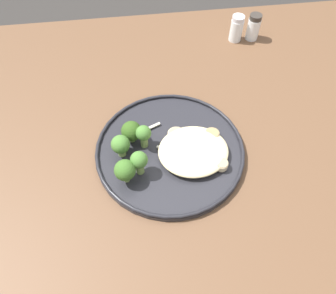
% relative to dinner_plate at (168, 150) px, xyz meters
% --- Properties ---
extents(ground, '(6.00, 6.00, 0.00)m').
position_rel_dinner_plate_xyz_m(ground, '(0.00, -0.03, -0.75)').
color(ground, '#2D2B28').
extents(wooden_dining_table, '(1.40, 1.00, 0.74)m').
position_rel_dinner_plate_xyz_m(wooden_dining_table, '(0.00, -0.03, -0.09)').
color(wooden_dining_table, brown).
rests_on(wooden_dining_table, ground).
extents(dinner_plate, '(0.29, 0.29, 0.02)m').
position_rel_dinner_plate_xyz_m(dinner_plate, '(0.00, 0.00, 0.00)').
color(dinner_plate, '#232328').
rests_on(dinner_plate, wooden_dining_table).
extents(noodle_bed, '(0.13, 0.12, 0.02)m').
position_rel_dinner_plate_xyz_m(noodle_bed, '(0.05, -0.02, 0.01)').
color(noodle_bed, beige).
rests_on(noodle_bed, dinner_plate).
extents(seared_scallop_large_seared, '(0.03, 0.03, 0.01)m').
position_rel_dinner_plate_xyz_m(seared_scallop_large_seared, '(0.02, -0.04, 0.01)').
color(seared_scallop_large_seared, '#DBB77A').
rests_on(seared_scallop_large_seared, dinner_plate).
extents(seared_scallop_center_golden, '(0.03, 0.03, 0.01)m').
position_rel_dinner_plate_xyz_m(seared_scallop_center_golden, '(0.02, 0.03, 0.01)').
color(seared_scallop_center_golden, beige).
rests_on(seared_scallop_center_golden, dinner_plate).
extents(seared_scallop_front_small, '(0.03, 0.03, 0.02)m').
position_rel_dinner_plate_xyz_m(seared_scallop_front_small, '(0.09, 0.02, 0.01)').
color(seared_scallop_front_small, '#DBB77A').
rests_on(seared_scallop_front_small, dinner_plate).
extents(seared_scallop_right_edge, '(0.03, 0.03, 0.01)m').
position_rel_dinner_plate_xyz_m(seared_scallop_right_edge, '(0.06, -0.02, 0.01)').
color(seared_scallop_right_edge, '#E5C689').
rests_on(seared_scallop_right_edge, dinner_plate).
extents(seared_scallop_left_edge, '(0.02, 0.02, 0.01)m').
position_rel_dinner_plate_xyz_m(seared_scallop_left_edge, '(0.09, -0.05, 0.01)').
color(seared_scallop_left_edge, beige).
rests_on(seared_scallop_left_edge, dinner_plate).
extents(broccoli_floret_left_leaning, '(0.04, 0.04, 0.05)m').
position_rel_dinner_plate_xyz_m(broccoli_floret_left_leaning, '(-0.09, 0.00, 0.03)').
color(broccoli_floret_left_leaning, '#7A994C').
rests_on(broccoli_floret_left_leaning, dinner_plate).
extents(broccoli_floret_right_tilted, '(0.03, 0.03, 0.05)m').
position_rel_dinner_plate_xyz_m(broccoli_floret_right_tilted, '(-0.04, 0.02, 0.04)').
color(broccoli_floret_right_tilted, '#7A994C').
rests_on(broccoli_floret_right_tilted, dinner_plate).
extents(broccoli_floret_near_rim, '(0.04, 0.04, 0.05)m').
position_rel_dinner_plate_xyz_m(broccoli_floret_near_rim, '(-0.08, -0.06, 0.03)').
color(broccoli_floret_near_rim, '#89A356').
rests_on(broccoli_floret_near_rim, dinner_plate).
extents(broccoli_floret_beside_noodles, '(0.04, 0.04, 0.05)m').
position_rel_dinner_plate_xyz_m(broccoli_floret_beside_noodles, '(-0.07, 0.03, 0.03)').
color(broccoli_floret_beside_noodles, '#7A994C').
rests_on(broccoli_floret_beside_noodles, dinner_plate).
extents(broccoli_floret_tall_stalk, '(0.03, 0.03, 0.06)m').
position_rel_dinner_plate_xyz_m(broccoli_floret_tall_stalk, '(-0.06, -0.04, 0.04)').
color(broccoli_floret_tall_stalk, '#7A994C').
rests_on(broccoli_floret_tall_stalk, dinner_plate).
extents(onion_sliver_curled_piece, '(0.04, 0.02, 0.00)m').
position_rel_dinner_plate_xyz_m(onion_sliver_curled_piece, '(-0.03, 0.06, 0.01)').
color(onion_sliver_curled_piece, silver).
rests_on(onion_sliver_curled_piece, dinner_plate).
extents(onion_sliver_pale_crescent, '(0.04, 0.02, 0.00)m').
position_rel_dinner_plate_xyz_m(onion_sliver_pale_crescent, '(-0.00, -0.00, 0.01)').
color(onion_sliver_pale_crescent, silver).
rests_on(onion_sliver_pale_crescent, dinner_plate).
extents(salt_shaker, '(0.03, 0.03, 0.07)m').
position_rel_dinner_plate_xyz_m(salt_shaker, '(0.22, 0.33, 0.02)').
color(salt_shaker, white).
rests_on(salt_shaker, wooden_dining_table).
extents(pepper_shaker, '(0.03, 0.03, 0.07)m').
position_rel_dinner_plate_xyz_m(pepper_shaker, '(0.26, 0.33, 0.02)').
color(pepper_shaker, white).
rests_on(pepper_shaker, wooden_dining_table).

